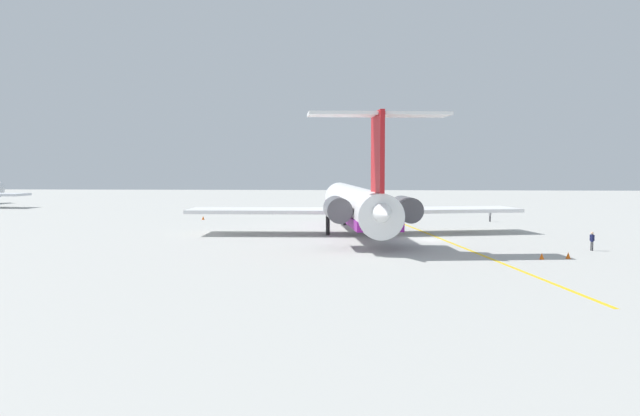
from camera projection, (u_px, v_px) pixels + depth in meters
The scene contains 8 objects.
ground at pixel (430, 240), 69.70m from camera, with size 286.17×286.17×0.00m, color #ADADA8.
main_jetliner at pixel (357, 205), 74.35m from camera, with size 42.84×37.92×12.48m.
ground_crew_near_nose at pixel (490, 214), 92.43m from camera, with size 0.34×0.32×1.70m.
ground_crew_near_tail at pixel (592, 239), 60.72m from camera, with size 0.31×0.36×1.73m.
safety_cone_nose at pixel (568, 255), 55.56m from camera, with size 0.40×0.40×0.55m, color #EA590F.
safety_cone_wingtip at pixel (542, 256), 55.14m from camera, with size 0.40×0.40×0.55m, color #EA590F.
safety_cone_tail at pixel (203, 218), 95.65m from camera, with size 0.40×0.40×0.55m, color #EA590F.
taxiway_centreline at pixel (430, 234), 75.30m from camera, with size 79.13×0.36×0.01m, color gold.
Camera 1 is at (-69.89, 7.60, 7.70)m, focal length 37.58 mm.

